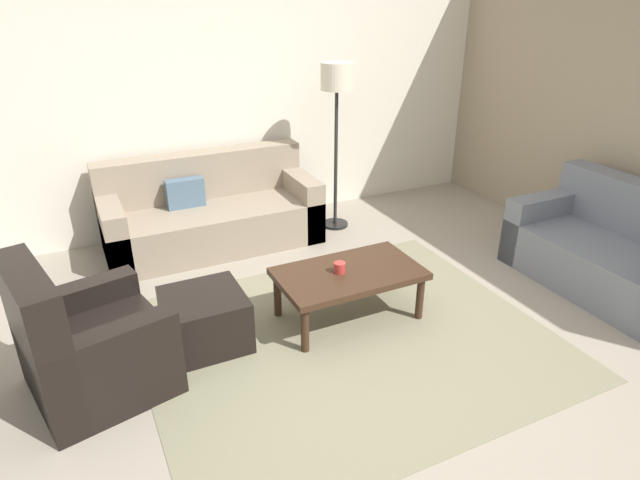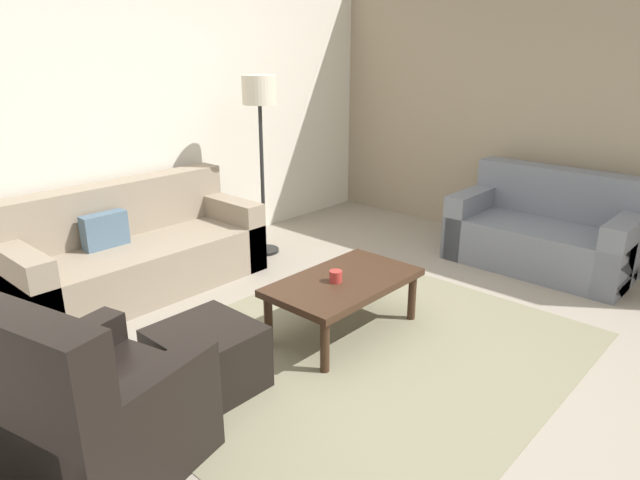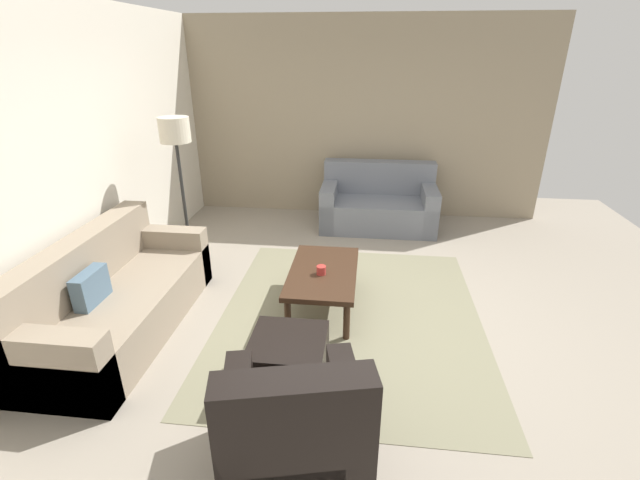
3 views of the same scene
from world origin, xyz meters
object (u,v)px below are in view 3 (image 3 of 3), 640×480
(couch_loveseat, at_px, (378,205))
(coffee_table, at_px, (323,275))
(ottoman, at_px, (288,361))
(armchair_leather, at_px, (295,441))
(couch_main, at_px, (112,301))
(lamp_standing, at_px, (177,146))
(cup, at_px, (321,270))

(couch_loveseat, relative_size, coffee_table, 1.44)
(ottoman, bearing_deg, armchair_leather, -166.97)
(couch_loveseat, distance_m, coffee_table, 2.37)
(couch_main, relative_size, couch_loveseat, 1.30)
(ottoman, relative_size, lamp_standing, 0.33)
(armchair_leather, distance_m, coffee_table, 1.90)
(couch_loveseat, height_order, lamp_standing, lamp_standing)
(armchair_leather, height_order, coffee_table, armchair_leather)
(ottoman, xyz_separation_m, lamp_standing, (1.83, 1.50, 1.21))
(couch_loveseat, relative_size, cup, 17.76)
(armchair_leather, xyz_separation_m, cup, (1.82, 0.05, 0.14))
(armchair_leather, height_order, cup, armchair_leather)
(armchair_leather, xyz_separation_m, ottoman, (0.81, 0.19, -0.11))
(armchair_leather, xyz_separation_m, lamp_standing, (2.63, 1.69, 1.10))
(couch_main, xyz_separation_m, ottoman, (-0.51, -1.69, -0.10))
(cup, bearing_deg, couch_loveseat, -13.04)
(armchair_leather, xyz_separation_m, coffee_table, (1.90, 0.04, 0.05))
(couch_loveseat, bearing_deg, coffee_table, 166.76)
(cup, distance_m, lamp_standing, 2.06)
(couch_main, relative_size, coffee_table, 1.88)
(coffee_table, xyz_separation_m, lamp_standing, (0.73, 1.65, 1.05))
(couch_loveseat, xyz_separation_m, coffee_table, (-2.30, 0.54, 0.06))
(couch_main, bearing_deg, ottoman, -106.73)
(coffee_table, bearing_deg, lamp_standing, 65.98)
(cup, bearing_deg, coffee_table, -6.99)
(ottoman, bearing_deg, coffee_table, -7.40)
(cup, bearing_deg, armchair_leather, -178.31)
(couch_loveseat, relative_size, armchair_leather, 1.65)
(ottoman, distance_m, lamp_standing, 2.66)
(lamp_standing, bearing_deg, coffee_table, -114.02)
(lamp_standing, bearing_deg, cup, -116.34)
(armchair_leather, relative_size, lamp_standing, 0.56)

